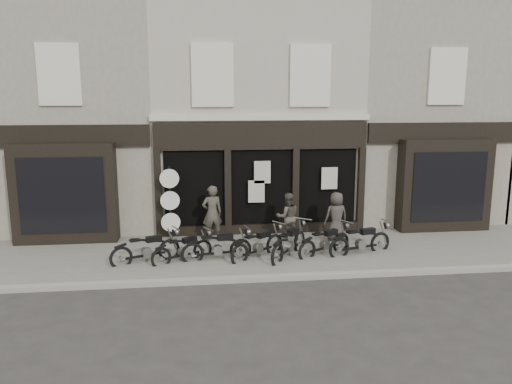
{
  "coord_description": "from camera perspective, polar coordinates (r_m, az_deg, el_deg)",
  "views": [
    {
      "loc": [
        -2.15,
        -13.5,
        4.74
      ],
      "look_at": [
        -0.36,
        1.6,
        1.81
      ],
      "focal_mm": 35.0,
      "sensor_mm": 36.0,
      "label": 1
    }
  ],
  "objects": [
    {
      "name": "motorcycle_3",
      "position": [
        14.67,
        0.25,
        -6.32
      ],
      "size": [
        1.77,
        1.46,
        1.0
      ],
      "rotation": [
        0.0,
        0.0,
        0.65
      ],
      "color": "black",
      "rests_on": "ground"
    },
    {
      "name": "pavement",
      "position": [
        15.29,
        1.64,
        -6.93
      ],
      "size": [
        30.0,
        4.2,
        0.12
      ],
      "primitive_type": "cube",
      "color": "#635F57",
      "rests_on": "ground_plane"
    },
    {
      "name": "advert_sign_post",
      "position": [
        16.35,
        -9.77,
        -1.63
      ],
      "size": [
        0.62,
        0.4,
        2.54
      ],
      "rotation": [
        0.0,
        0.0,
        0.06
      ],
      "color": "black",
      "rests_on": "ground"
    },
    {
      "name": "neighbour_left",
      "position": [
        19.85,
        -19.19,
        8.28
      ],
      "size": [
        5.6,
        6.73,
        8.34
      ],
      "color": "gray",
      "rests_on": "ground"
    },
    {
      "name": "neighbour_right",
      "position": [
        21.18,
        17.08,
        8.53
      ],
      "size": [
        5.6,
        6.73,
        8.34
      ],
      "color": "gray",
      "rests_on": "ground"
    },
    {
      "name": "man_centre",
      "position": [
        16.19,
        3.64,
        -2.84
      ],
      "size": [
        0.79,
        0.64,
        1.57
      ],
      "primitive_type": "imported",
      "rotation": [
        0.0,
        0.0,
        3.2
      ],
      "color": "#474339",
      "rests_on": "pavement"
    },
    {
      "name": "central_building",
      "position": [
        19.58,
        -0.48,
        8.97
      ],
      "size": [
        7.3,
        6.22,
        8.34
      ],
      "color": "#AAA392",
      "rests_on": "ground"
    },
    {
      "name": "motorcycle_2",
      "position": [
        14.51,
        -4.4,
        -6.55
      ],
      "size": [
        2.06,
        0.67,
        0.99
      ],
      "rotation": [
        0.0,
        0.0,
        0.18
      ],
      "color": "black",
      "rests_on": "ground"
    },
    {
      "name": "kerb",
      "position": [
        13.28,
        3.02,
        -9.72
      ],
      "size": [
        30.0,
        0.25,
        0.13
      ],
      "primitive_type": "cube",
      "color": "gray",
      "rests_on": "ground_plane"
    },
    {
      "name": "motorcycle_6",
      "position": [
        15.3,
        11.88,
        -5.78
      ],
      "size": [
        2.09,
        0.94,
        1.03
      ],
      "rotation": [
        0.0,
        0.0,
        0.3
      ],
      "color": "black",
      "rests_on": "ground"
    },
    {
      "name": "motorcycle_1",
      "position": [
        14.49,
        -8.32,
        -6.77
      ],
      "size": [
        1.77,
        1.17,
        0.93
      ],
      "rotation": [
        0.0,
        0.0,
        0.51
      ],
      "color": "black",
      "rests_on": "ground"
    },
    {
      "name": "motorcycle_0",
      "position": [
        14.62,
        -12.39,
        -6.66
      ],
      "size": [
        1.94,
        1.11,
        0.99
      ],
      "rotation": [
        0.0,
        0.0,
        0.42
      ],
      "color": "black",
      "rests_on": "ground"
    },
    {
      "name": "man_right",
      "position": [
        16.37,
        9.15,
        -2.75
      ],
      "size": [
        0.85,
        0.63,
        1.59
      ],
      "primitive_type": "imported",
      "rotation": [
        0.0,
        0.0,
        3.31
      ],
      "color": "#3A3530",
      "rests_on": "pavement"
    },
    {
      "name": "motorcycle_5",
      "position": [
        15.09,
        7.9,
        -5.96
      ],
      "size": [
        1.86,
        1.26,
        0.98
      ],
      "rotation": [
        0.0,
        0.0,
        0.52
      ],
      "color": "black",
      "rests_on": "ground"
    },
    {
      "name": "man_left",
      "position": [
        16.18,
        -5.04,
        -2.41
      ],
      "size": [
        0.74,
        0.57,
        1.81
      ],
      "primitive_type": "imported",
      "rotation": [
        0.0,
        0.0,
        3.36
      ],
      "color": "#3F3C34",
      "rests_on": "pavement"
    },
    {
      "name": "ground_plane",
      "position": [
        14.47,
        2.17,
        -8.24
      ],
      "size": [
        90.0,
        90.0,
        0.0
      ],
      "primitive_type": "plane",
      "color": "#2D2B28",
      "rests_on": "ground"
    },
    {
      "name": "motorcycle_4",
      "position": [
        14.76,
        3.82,
        -6.15
      ],
      "size": [
        1.51,
        1.91,
        1.05
      ],
      "rotation": [
        0.0,
        0.0,
        0.95
      ],
      "color": "black",
      "rests_on": "ground"
    }
  ]
}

